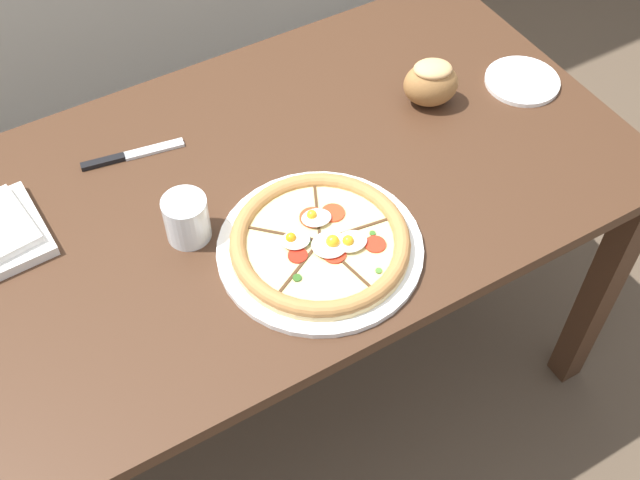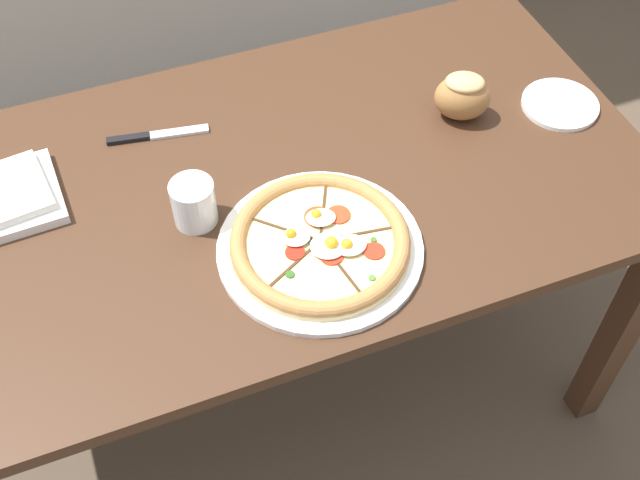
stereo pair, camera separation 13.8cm
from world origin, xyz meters
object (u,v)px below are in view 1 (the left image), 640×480
(dining_table, at_px, (240,232))
(knife_main, at_px, (132,155))
(water_glass, at_px, (187,220))
(pizza, at_px, (320,244))
(bread_piece_near, at_px, (431,82))
(side_saucer, at_px, (522,81))

(dining_table, xyz_separation_m, knife_main, (-0.12, 0.20, 0.10))
(water_glass, bearing_deg, pizza, -39.22)
(bread_piece_near, bearing_deg, water_glass, -172.52)
(dining_table, bearing_deg, side_saucer, -0.95)
(water_glass, xyz_separation_m, side_saucer, (0.77, 0.03, -0.03))
(water_glass, bearing_deg, dining_table, 18.37)
(bread_piece_near, xyz_separation_m, side_saucer, (0.20, -0.05, -0.05))
(pizza, xyz_separation_m, knife_main, (-0.20, 0.38, -0.02))
(bread_piece_near, relative_size, side_saucer, 0.87)
(dining_table, distance_m, pizza, 0.23)
(pizza, distance_m, side_saucer, 0.62)
(knife_main, bearing_deg, dining_table, -48.33)
(pizza, relative_size, side_saucer, 2.31)
(water_glass, distance_m, side_saucer, 0.78)
(dining_table, height_order, knife_main, knife_main)
(knife_main, bearing_deg, side_saucer, -5.25)
(dining_table, bearing_deg, bread_piece_near, 4.80)
(pizza, bearing_deg, dining_table, 111.62)
(pizza, relative_size, knife_main, 1.81)
(pizza, bearing_deg, side_saucer, 16.35)
(pizza, xyz_separation_m, water_glass, (-0.18, 0.15, 0.02))
(side_saucer, bearing_deg, knife_main, 165.11)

